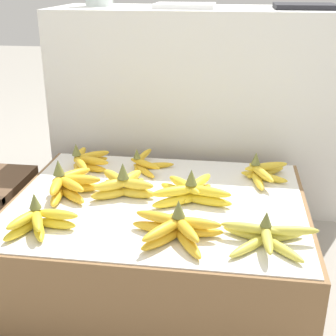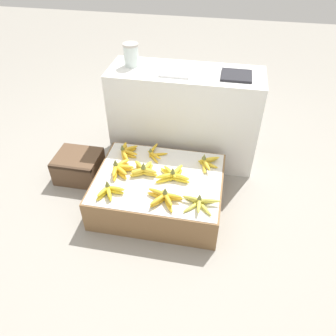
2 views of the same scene
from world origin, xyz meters
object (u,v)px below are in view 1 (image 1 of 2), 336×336
banana_bunch_front_left (39,221)px  banana_bunch_back_left (85,161)px  banana_bunch_middle_midleft (123,184)px  foam_tray_white (185,6)px  banana_bunch_front_midright (176,229)px  banana_bunch_back_right (262,172)px  banana_bunch_back_midleft (145,163)px  banana_bunch_middle_midright (190,191)px  banana_bunch_front_right (266,236)px  banana_bunch_middle_left (69,185)px

banana_bunch_front_left → banana_bunch_back_left: (-0.01, 0.45, -0.00)m
banana_bunch_middle_midleft → foam_tray_white: 0.77m
banana_bunch_middle_midleft → banana_bunch_front_midright: bearing=-51.2°
banana_bunch_middle_midleft → banana_bunch_back_right: (0.44, 0.18, -0.01)m
banana_bunch_front_left → foam_tray_white: foam_tray_white is taller
banana_bunch_front_midright → banana_bunch_back_midleft: (-0.17, 0.47, -0.01)m
banana_bunch_front_left → banana_bunch_middle_midleft: (0.18, 0.26, 0.00)m
banana_bunch_middle_midright → banana_bunch_back_midleft: size_ratio=1.12×
banana_bunch_front_left → banana_bunch_front_right: 0.61m
banana_bunch_back_midleft → banana_bunch_middle_midleft: bearing=-96.9°
banana_bunch_front_left → foam_tray_white: size_ratio=0.80×
banana_bunch_middle_midright → banana_bunch_back_midleft: bearing=128.5°
foam_tray_white → banana_bunch_front_left: bearing=-110.2°
banana_bunch_front_left → banana_bunch_front_midright: banana_bunch_front_midright is taller
banana_bunch_back_right → banana_bunch_front_right: bearing=-91.0°
banana_bunch_back_left → banana_bunch_back_right: bearing=-1.1°
banana_bunch_middle_midleft → banana_bunch_back_right: banana_bunch_middle_midleft is taller
banana_bunch_middle_midleft → banana_bunch_back_midleft: banana_bunch_middle_midleft is taller
banana_bunch_middle_midleft → banana_bunch_back_left: size_ratio=0.92×
banana_bunch_back_midleft → banana_bunch_back_left: bearing=-172.2°
banana_bunch_middle_midright → banana_bunch_back_right: size_ratio=1.17×
banana_bunch_middle_midleft → banana_bunch_back_right: size_ratio=0.96×
banana_bunch_front_right → foam_tray_white: foam_tray_white is taller
banana_bunch_front_right → banana_bunch_middle_midleft: size_ratio=1.26×
banana_bunch_back_right → banana_bunch_back_midleft: bearing=174.3°
banana_bunch_front_right → banana_bunch_middle_left: bearing=160.2°
banana_bunch_middle_left → banana_bunch_middle_midright: banana_bunch_middle_left is taller
foam_tray_white → banana_bunch_middle_midleft: bearing=-102.8°
banana_bunch_middle_midright → foam_tray_white: (-0.09, 0.58, 0.51)m
banana_bunch_middle_left → banana_bunch_back_left: 0.22m
banana_bunch_front_midright → banana_bunch_middle_left: banana_bunch_middle_left is taller
banana_bunch_front_left → foam_tray_white: (0.30, 0.83, 0.51)m
banana_bunch_middle_left → banana_bunch_back_right: 0.65m
banana_bunch_front_left → banana_bunch_middle_left: bearing=89.3°
banana_bunch_front_midright → banana_bunch_back_right: bearing=60.4°
banana_bunch_middle_midleft → banana_bunch_back_right: bearing=22.1°
banana_bunch_back_left → banana_bunch_back_right: 0.63m
banana_bunch_front_midright → banana_bunch_middle_left: 0.44m
banana_bunch_back_right → banana_bunch_middle_midleft: bearing=-157.9°
banana_bunch_middle_midright → banana_bunch_back_right: (0.23, 0.20, -0.01)m
banana_bunch_back_right → banana_bunch_front_left: bearing=-144.6°
banana_bunch_back_right → banana_bunch_back_left: bearing=178.9°
banana_bunch_front_right → banana_bunch_middle_left: banana_bunch_middle_left is taller
banana_bunch_back_left → banana_bunch_back_right: (0.63, -0.01, -0.00)m
banana_bunch_front_left → banana_bunch_back_midleft: bearing=67.2°
banana_bunch_front_midright → banana_bunch_front_right: banana_bunch_front_midright is taller
banana_bunch_back_right → foam_tray_white: foam_tray_white is taller
banana_bunch_front_left → banana_bunch_middle_midright: 0.46m
banana_bunch_middle_midright → banana_bunch_back_midleft: banana_bunch_middle_midright is taller
banana_bunch_front_left → banana_bunch_middle_midleft: banana_bunch_middle_midleft is taller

